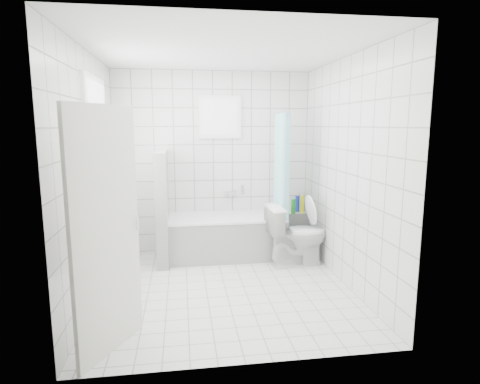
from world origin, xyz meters
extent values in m
plane|color=white|center=(0.00, 0.00, 0.00)|extent=(3.00, 3.00, 0.00)
plane|color=white|center=(0.00, 0.00, 2.60)|extent=(3.00, 3.00, 0.00)
cube|color=white|center=(0.00, 1.50, 1.30)|extent=(2.80, 0.02, 2.60)
cube|color=white|center=(0.00, -1.50, 1.30)|extent=(2.80, 0.02, 2.60)
cube|color=white|center=(-1.40, 0.00, 1.30)|extent=(0.02, 3.00, 2.60)
cube|color=white|center=(1.40, 0.00, 1.30)|extent=(0.02, 3.00, 2.60)
cube|color=white|center=(-1.35, 0.30, 1.60)|extent=(0.01, 0.90, 1.40)
cube|color=white|center=(0.10, 1.46, 1.95)|extent=(0.50, 0.01, 0.50)
cube|color=white|center=(-1.31, 0.30, 0.86)|extent=(0.18, 1.02, 0.08)
cube|color=silver|center=(-1.06, -1.13, 1.00)|extent=(0.42, 0.72, 2.00)
cube|color=white|center=(0.14, 1.12, 0.28)|extent=(1.58, 0.75, 0.55)
cube|color=white|center=(0.14, 1.12, 0.57)|extent=(1.60, 0.77, 0.03)
cube|color=white|center=(-0.73, 1.07, 0.75)|extent=(0.15, 0.85, 1.50)
cube|color=white|center=(1.23, 1.38, 0.28)|extent=(0.40, 0.24, 0.55)
imported|color=white|center=(1.03, 0.65, 0.41)|extent=(0.83, 0.51, 0.81)
cylinder|color=silver|center=(0.88, 1.10, 2.00)|extent=(0.02, 0.80, 0.02)
cube|color=silver|center=(0.24, 1.46, 0.85)|extent=(0.18, 0.06, 0.06)
imported|color=#30DBD4|center=(-1.30, 0.10, 1.00)|extent=(0.11, 0.11, 0.20)
imported|color=silver|center=(-1.30, 0.27, 0.97)|extent=(0.15, 0.15, 0.15)
imported|color=#B9BBC0|center=(-1.30, 0.46, 1.04)|extent=(0.15, 0.15, 0.28)
imported|color=#DE56B8|center=(-1.30, -0.04, 1.06)|extent=(0.16, 0.16, 0.32)
imported|color=pink|center=(-1.30, 0.56, 0.98)|extent=(0.11, 0.11, 0.17)
cylinder|color=#172DBE|center=(1.26, 1.42, 0.67)|extent=(0.06, 0.06, 0.24)
cylinder|color=green|center=(1.15, 1.28, 0.66)|extent=(0.06, 0.06, 0.22)
cylinder|color=#FFFD1A|center=(1.29, 1.31, 0.68)|extent=(0.06, 0.06, 0.26)
camera|label=1|loc=(-0.46, -4.32, 1.84)|focal=30.00mm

